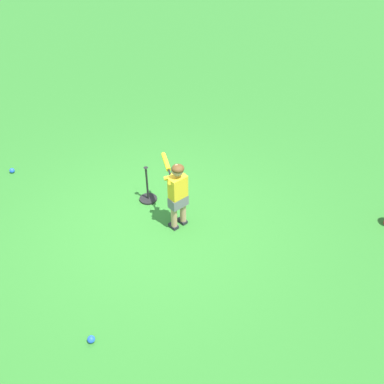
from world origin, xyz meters
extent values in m
plane|color=#2D7528|center=(0.00, 0.00, 0.00)|extent=(40.00, 40.00, 0.00)
cube|color=#232328|center=(0.23, 0.14, 0.03)|extent=(0.16, 0.11, 0.05)
cylinder|color=tan|center=(0.25, 0.14, 0.21)|extent=(0.09, 0.09, 0.34)
cube|color=#232328|center=(0.26, 0.31, 0.03)|extent=(0.16, 0.11, 0.05)
cylinder|color=tan|center=(0.28, 0.31, 0.21)|extent=(0.09, 0.09, 0.34)
cube|color=slate|center=(0.26, 0.22, 0.46)|extent=(0.19, 0.29, 0.16)
cube|color=yellow|center=(0.26, 0.22, 0.71)|extent=(0.18, 0.27, 0.34)
sphere|color=tan|center=(0.26, 0.22, 1.00)|extent=(0.17, 0.17, 0.17)
ellipsoid|color=#563819|center=(0.27, 0.22, 1.02)|extent=(0.20, 0.20, 0.11)
sphere|color=yellow|center=(0.13, 0.24, 0.80)|extent=(0.04, 0.04, 0.04)
cylinder|color=black|center=(0.05, 0.29, 0.81)|extent=(0.13, 0.10, 0.05)
cylinder|color=yellow|center=(-0.15, 0.43, 0.85)|extent=(0.33, 0.25, 0.11)
sphere|color=yellow|center=(-0.29, 0.52, 0.87)|extent=(0.07, 0.07, 0.07)
cylinder|color=yellow|center=(0.16, 0.20, 0.81)|extent=(0.24, 0.28, 0.14)
cylinder|color=yellow|center=(0.17, 0.27, 0.81)|extent=(0.29, 0.23, 0.14)
sphere|color=blue|center=(0.82, -1.85, 0.04)|extent=(0.09, 0.09, 0.09)
sphere|color=blue|center=(-2.85, -0.66, 0.04)|extent=(0.09, 0.09, 0.09)
cylinder|color=black|center=(-0.52, 0.36, 0.01)|extent=(0.28, 0.28, 0.03)
cylinder|color=black|center=(-0.52, 0.36, 0.31)|extent=(0.03, 0.03, 0.55)
cone|color=black|center=(-0.52, 0.36, 0.60)|extent=(0.07, 0.07, 0.04)
camera|label=1|loc=(3.44, -3.16, 4.20)|focal=39.34mm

